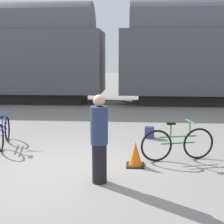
% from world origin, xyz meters
% --- Properties ---
extents(ground_plane, '(80.00, 80.00, 0.00)m').
position_xyz_m(ground_plane, '(0.00, 0.00, 0.00)').
color(ground_plane, gray).
extents(freight_train, '(25.34, 3.06, 5.15)m').
position_xyz_m(freight_train, '(-0.00, 9.91, 2.68)').
color(freight_train, black).
rests_on(freight_train, ground_plane).
extents(rail_near, '(37.34, 0.07, 0.01)m').
position_xyz_m(rail_near, '(0.00, 9.20, 0.01)').
color(rail_near, '#4C4238').
rests_on(rail_near, ground_plane).
extents(rail_far, '(37.34, 0.07, 0.01)m').
position_xyz_m(rail_far, '(0.00, 10.63, 0.01)').
color(rail_far, '#4C4238').
rests_on(rail_far, ground_plane).
extents(bicycle_green, '(1.74, 0.55, 0.94)m').
position_xyz_m(bicycle_green, '(2.29, 0.73, 0.40)').
color(bicycle_green, black).
rests_on(bicycle_green, ground_plane).
extents(bicycle_blue, '(0.54, 1.73, 0.89)m').
position_xyz_m(bicycle_blue, '(-2.27, 1.58, 0.38)').
color(bicycle_blue, black).
rests_on(bicycle_blue, ground_plane).
extents(person_in_navy, '(0.33, 0.33, 1.71)m').
position_xyz_m(person_in_navy, '(0.61, -0.72, 0.86)').
color(person_in_navy, black).
rests_on(person_in_navy, ground_plane).
extents(backpack, '(0.28, 0.20, 0.34)m').
position_xyz_m(backpack, '(1.71, 2.73, 0.17)').
color(backpack, navy).
rests_on(backpack, ground_plane).
extents(traffic_cone, '(0.40, 0.40, 0.55)m').
position_xyz_m(traffic_cone, '(1.30, 0.26, 0.25)').
color(traffic_cone, black).
rests_on(traffic_cone, ground_plane).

